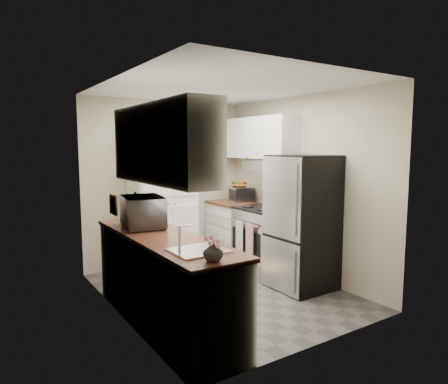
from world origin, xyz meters
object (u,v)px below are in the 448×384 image
object	(u,v)px
electric_range	(264,238)
wine_bottle	(136,209)
microwave	(143,212)
refrigerator	(302,222)
pantry_cabinet	(163,202)
toaster_oven	(241,194)

from	to	relation	value
electric_range	wine_bottle	world-z (taller)	wine_bottle
electric_range	microwave	size ratio (longest dim) A/B	1.84
electric_range	refrigerator	bearing A→B (deg)	-92.48
electric_range	refrigerator	world-z (taller)	refrigerator
pantry_cabinet	electric_range	size ratio (longest dim) A/B	1.77
refrigerator	microwave	bearing A→B (deg)	165.41
refrigerator	toaster_oven	xyz separation A→B (m)	(0.15, 1.55, 0.19)
wine_bottle	toaster_oven	world-z (taller)	wine_bottle
microwave	wine_bottle	xyz separation A→B (m)	(0.02, 0.28, -0.00)
electric_range	toaster_oven	distance (m)	0.94
wine_bottle	toaster_oven	size ratio (longest dim) A/B	0.79
pantry_cabinet	wine_bottle	distance (m)	1.22
toaster_oven	refrigerator	bearing A→B (deg)	-81.34
pantry_cabinet	refrigerator	xyz separation A→B (m)	(1.14, -1.73, -0.15)
microwave	toaster_oven	distance (m)	2.33
wine_bottle	pantry_cabinet	bearing A→B (deg)	50.64
wine_bottle	toaster_oven	distance (m)	2.20
wine_bottle	electric_range	bearing A→B (deg)	0.39
electric_range	microwave	world-z (taller)	microwave
microwave	pantry_cabinet	bearing A→B (deg)	-23.25
refrigerator	microwave	world-z (taller)	refrigerator
pantry_cabinet	microwave	xyz separation A→B (m)	(-0.79, -1.22, 0.09)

